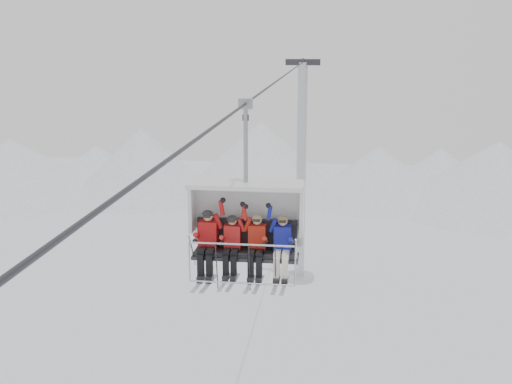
# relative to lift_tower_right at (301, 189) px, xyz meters

# --- Properties ---
(ridgeline) EXTENTS (72.00, 21.00, 7.00)m
(ridgeline) POSITION_rel_lift_tower_right_xyz_m (-1.58, 20.05, -2.94)
(ridgeline) COLOR white
(ridgeline) RESTS_ON ground
(lift_tower_right) EXTENTS (2.00, 1.80, 13.48)m
(lift_tower_right) POSITION_rel_lift_tower_right_xyz_m (0.00, 0.00, 0.00)
(lift_tower_right) COLOR #B0B3B8
(lift_tower_right) RESTS_ON ground
(haul_cable) EXTENTS (0.06, 50.00, 0.06)m
(haul_cable) POSITION_rel_lift_tower_right_xyz_m (0.00, -22.00, 7.52)
(haul_cable) COLOR #2B2B30
(haul_cable) RESTS_ON lift_tower_left
(chairlift_carrier) EXTENTS (2.56, 1.17, 3.98)m
(chairlift_carrier) POSITION_rel_lift_tower_right_xyz_m (0.00, -23.71, 4.93)
(chairlift_carrier) COLOR black
(chairlift_carrier) RESTS_ON haul_cable
(skier_far_left) EXTENTS (0.42, 1.69, 1.66)m
(skier_far_left) POSITION_rel_lift_tower_right_xyz_m (-0.86, -24.01, 4.44)
(skier_far_left) COLOR red
(skier_far_left) RESTS_ON chairlift_carrier
(skier_center_left) EXTENTS (0.37, 1.69, 1.50)m
(skier_center_left) POSITION_rel_lift_tower_right_xyz_m (-0.30, -24.03, 4.39)
(skier_center_left) COLOR red
(skier_center_left) RESTS_ON chairlift_carrier
(skier_center_right) EXTENTS (0.39, 1.69, 1.56)m
(skier_center_right) POSITION_rel_lift_tower_right_xyz_m (0.26, -24.02, 4.41)
(skier_center_right) COLOR red
(skier_center_right) RESTS_ON chairlift_carrier
(skier_far_right) EXTENTS (0.39, 1.69, 1.56)m
(skier_far_right) POSITION_rel_lift_tower_right_xyz_m (0.84, -24.02, 4.41)
(skier_far_right) COLOR #191FA1
(skier_far_right) RESTS_ON chairlift_carrier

